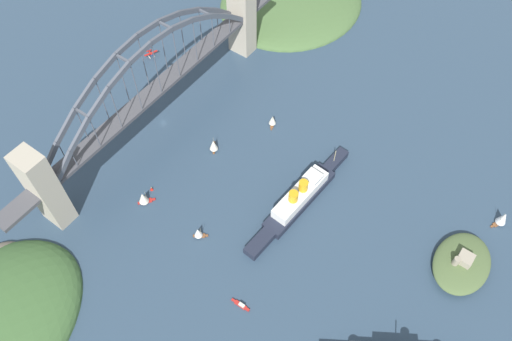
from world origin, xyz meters
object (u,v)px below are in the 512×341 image
(fort_island_mid_harbor, at_px, (462,263))
(small_boat_5, at_px, (143,198))
(small_boat_2, at_px, (272,120))
(channel_marker_buoy, at_px, (152,189))
(small_boat_0, at_px, (198,233))
(small_boat_4, at_px, (503,218))
(small_boat_1, at_px, (241,305))
(small_boat_3, at_px, (214,145))
(ocean_liner, at_px, (300,198))
(seaplane_taxiing_near_bridge, at_px, (151,54))
(harbor_arch_bridge, at_px, (156,89))

(fort_island_mid_harbor, height_order, small_boat_5, fort_island_mid_harbor)
(small_boat_2, height_order, channel_marker_buoy, small_boat_2)
(small_boat_5, bearing_deg, fort_island_mid_harbor, 112.93)
(small_boat_0, xyz_separation_m, small_boat_4, (-112.28, 139.88, 1.21))
(fort_island_mid_harbor, height_order, small_boat_1, fort_island_mid_harbor)
(small_boat_3, relative_size, small_boat_4, 0.88)
(small_boat_4, bearing_deg, channel_marker_buoy, -60.49)
(small_boat_2, xyz_separation_m, channel_marker_buoy, (88.14, -30.43, -3.21))
(small_boat_0, bearing_deg, small_boat_4, 128.75)
(small_boat_1, bearing_deg, small_boat_3, -133.62)
(ocean_liner, distance_m, seaplane_taxiing_near_bridge, 168.90)
(small_boat_4, height_order, channel_marker_buoy, small_boat_4)
(seaplane_taxiing_near_bridge, bearing_deg, channel_marker_buoy, 42.92)
(seaplane_taxiing_near_bridge, distance_m, small_boat_1, 208.99)
(ocean_liner, height_order, small_boat_5, ocean_liner)
(seaplane_taxiing_near_bridge, distance_m, small_boat_4, 268.49)
(small_boat_2, xyz_separation_m, small_boat_4, (-16.33, 154.12, 1.25))
(seaplane_taxiing_near_bridge, bearing_deg, small_boat_0, 52.71)
(harbor_arch_bridge, xyz_separation_m, small_boat_0, (53.37, 76.15, -27.72))
(ocean_liner, distance_m, channel_marker_buoy, 92.14)
(small_boat_0, height_order, small_boat_4, small_boat_4)
(seaplane_taxiing_near_bridge, bearing_deg, small_boat_1, 56.05)
(harbor_arch_bridge, xyz_separation_m, fort_island_mid_harbor, (-18.74, 207.89, -28.28))
(seaplane_taxiing_near_bridge, bearing_deg, small_boat_5, 40.99)
(ocean_liner, height_order, fort_island_mid_harbor, ocean_liner)
(seaplane_taxiing_near_bridge, xyz_separation_m, small_boat_4, (-14.66, 268.06, 3.60))
(small_boat_4, bearing_deg, seaplane_taxiing_near_bridge, -86.87)
(small_boat_4, xyz_separation_m, small_boat_5, (113.71, -182.00, -0.69))
(ocean_liner, xyz_separation_m, small_boat_3, (-1.40, -67.87, -0.77))
(fort_island_mid_harbor, distance_m, small_boat_4, 41.01)
(small_boat_5, relative_size, channel_marker_buoy, 3.87)
(fort_island_mid_harbor, xyz_separation_m, small_boat_0, (72.12, -131.74, 0.56))
(small_boat_0, bearing_deg, small_boat_5, -88.05)
(seaplane_taxiing_near_bridge, xyz_separation_m, small_boat_3, (42.25, 95.25, 2.97))
(harbor_arch_bridge, height_order, small_boat_1, harbor_arch_bridge)
(small_boat_2, relative_size, small_boat_5, 0.88)
(fort_island_mid_harbor, bearing_deg, small_boat_1, -43.50)
(seaplane_taxiing_near_bridge, bearing_deg, small_boat_4, 93.13)
(small_boat_1, distance_m, small_boat_5, 89.17)
(harbor_arch_bridge, bearing_deg, ocean_liner, 90.30)
(small_boat_3, height_order, small_boat_5, small_boat_5)
(small_boat_1, bearing_deg, ocean_liner, -172.02)
(fort_island_mid_harbor, height_order, small_boat_3, fort_island_mid_harbor)
(harbor_arch_bridge, distance_m, channel_marker_buoy, 63.45)
(fort_island_mid_harbor, distance_m, small_boat_2, 147.91)
(small_boat_5, height_order, channel_marker_buoy, small_boat_5)
(harbor_arch_bridge, xyz_separation_m, small_boat_1, (72.46, 121.33, -31.33))
(ocean_liner, xyz_separation_m, small_boat_5, (55.40, -77.06, -0.84))
(small_boat_0, relative_size, small_boat_1, 0.82)
(fort_island_mid_harbor, bearing_deg, small_boat_2, -99.27)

